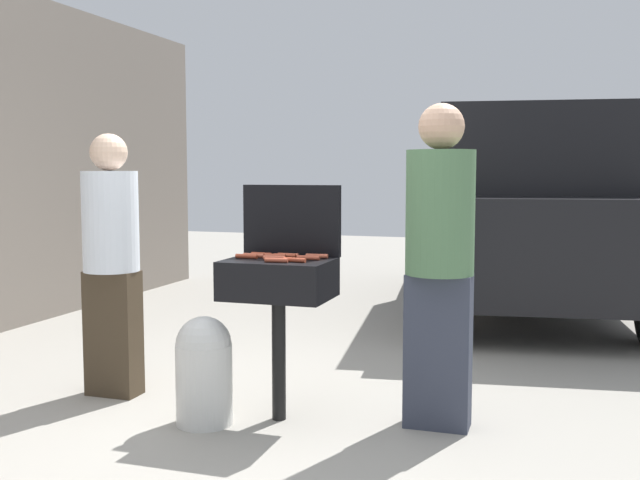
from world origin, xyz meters
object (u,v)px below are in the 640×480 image
(hot_dog_3, at_px, (261,255))
(hot_dog_9, at_px, (275,256))
(hot_dog_0, at_px, (254,256))
(propane_tank, at_px, (204,368))
(hot_dog_1, at_px, (317,256))
(person_right, at_px, (440,254))
(hot_dog_4, at_px, (308,258))
(bbq_grill, at_px, (278,285))
(parked_minivan, at_px, (528,210))
(hot_dog_2, at_px, (295,260))
(hot_dog_10, at_px, (246,256))
(hot_dog_7, at_px, (275,258))
(hot_dog_8, at_px, (276,260))
(hot_dog_5, at_px, (284,256))
(hot_dog_6, at_px, (288,255))
(person_left, at_px, (111,255))

(hot_dog_3, xyz_separation_m, hot_dog_9, (0.11, -0.05, 0.00))
(hot_dog_0, distance_m, propane_tank, 0.70)
(hot_dog_1, bearing_deg, person_right, 2.19)
(hot_dog_9, relative_size, propane_tank, 0.21)
(hot_dog_1, bearing_deg, hot_dog_0, -166.01)
(hot_dog_3, relative_size, hot_dog_4, 1.00)
(bbq_grill, xyz_separation_m, parked_minivan, (1.20, 4.04, 0.24))
(hot_dog_3, height_order, hot_dog_9, same)
(hot_dog_2, distance_m, parked_minivan, 4.26)
(hot_dog_1, xyz_separation_m, hot_dog_10, (-0.38, -0.14, 0.00))
(hot_dog_3, bearing_deg, hot_dog_9, -24.93)
(hot_dog_10, bearing_deg, person_right, 8.70)
(hot_dog_2, distance_m, hot_dog_10, 0.33)
(hot_dog_2, bearing_deg, hot_dog_3, 145.38)
(hot_dog_0, bearing_deg, hot_dog_7, -25.38)
(hot_dog_8, height_order, propane_tank, hot_dog_8)
(hot_dog_3, xyz_separation_m, propane_tank, (-0.23, -0.31, -0.62))
(bbq_grill, xyz_separation_m, hot_dog_0, (-0.17, 0.05, 0.16))
(hot_dog_2, height_order, propane_tank, hot_dog_2)
(propane_tank, bearing_deg, hot_dog_3, 53.71)
(hot_dog_5, bearing_deg, hot_dog_6, 69.20)
(hot_dog_0, relative_size, hot_dog_4, 1.00)
(hot_dog_5, bearing_deg, hot_dog_10, -155.11)
(bbq_grill, bearing_deg, hot_dog_4, 13.16)
(hot_dog_5, distance_m, hot_dog_9, 0.06)
(bbq_grill, relative_size, hot_dog_9, 7.15)
(person_right, distance_m, parked_minivan, 3.89)
(hot_dog_8, xyz_separation_m, person_left, (-1.22, 0.25, -0.04))
(hot_dog_4, xyz_separation_m, parked_minivan, (1.03, 4.00, 0.08))
(person_left, bearing_deg, bbq_grill, -14.27)
(propane_tank, xyz_separation_m, person_right, (1.26, 0.36, 0.65))
(hot_dog_5, bearing_deg, person_right, 4.76)
(hot_dog_6, height_order, propane_tank, hot_dog_6)
(hot_dog_5, bearing_deg, hot_dog_4, -16.97)
(hot_dog_0, xyz_separation_m, hot_dog_10, (-0.02, -0.05, 0.00))
(person_left, bearing_deg, hot_dog_4, -11.89)
(hot_dog_6, relative_size, hot_dog_8, 1.00)
(hot_dog_0, relative_size, hot_dog_5, 1.00)
(hot_dog_6, bearing_deg, hot_dog_3, -175.62)
(hot_dog_9, bearing_deg, hot_dog_2, -39.67)
(hot_dog_5, xyz_separation_m, propane_tank, (-0.38, -0.29, -0.62))
(hot_dog_8, xyz_separation_m, hot_dog_10, (-0.23, 0.12, 0.00))
(bbq_grill, height_order, person_right, person_right)
(hot_dog_6, xyz_separation_m, person_left, (-1.19, 0.00, -0.04))
(bbq_grill, xyz_separation_m, hot_dog_8, (0.04, -0.13, 0.16))
(person_right, bearing_deg, hot_dog_6, -7.69)
(hot_dog_2, height_order, parked_minivan, parked_minivan)
(hot_dog_10, distance_m, person_left, 0.99)
(bbq_grill, distance_m, propane_tank, 0.63)
(hot_dog_0, distance_m, hot_dog_1, 0.37)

